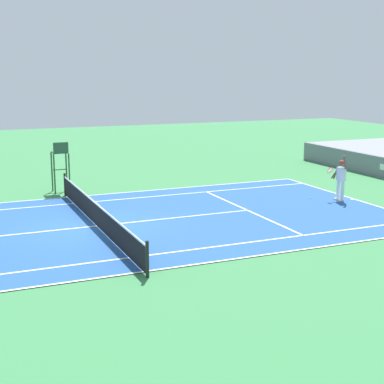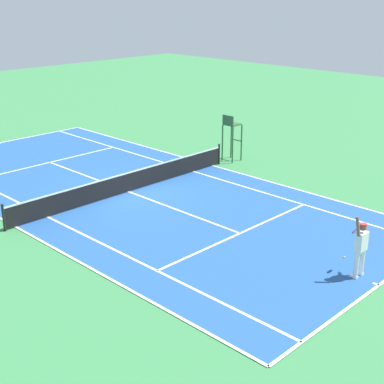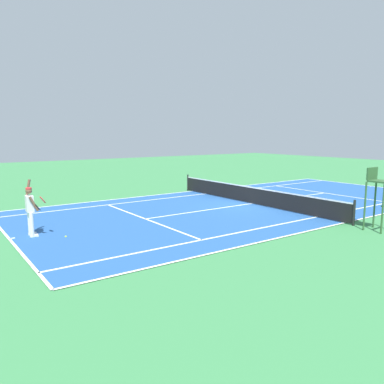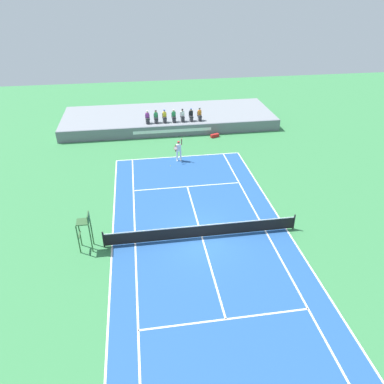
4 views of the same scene
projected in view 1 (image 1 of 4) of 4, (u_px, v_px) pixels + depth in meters
name	position (u px, v px, depth m)	size (l,w,h in m)	color
ground_plane	(96.00, 227.00, 21.53)	(80.00, 80.00, 0.00)	#387F47
court	(96.00, 226.00, 21.52)	(11.08, 23.88, 0.03)	#235193
net	(96.00, 213.00, 21.42)	(11.98, 0.10, 1.07)	black
tennis_player	(341.00, 179.00, 25.66)	(0.77, 0.62, 2.08)	white
tennis_ball	(310.00, 198.00, 26.26)	(0.07, 0.07, 0.07)	#D1E533
umpire_chair	(60.00, 160.00, 27.39)	(0.77, 0.77, 2.44)	#2D562D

